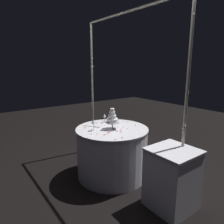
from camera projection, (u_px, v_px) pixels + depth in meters
ground_plane at (112, 174)px, 3.37m from camera, size 12.00×12.00×0.00m
decorative_arch at (128, 73)px, 3.19m from camera, size 2.18×0.06×2.51m
main_table at (112, 152)px, 3.29m from camera, size 1.12×1.12×0.78m
side_table at (172, 179)px, 2.53m from camera, size 0.53×0.53×0.76m
tiered_cake at (112, 119)px, 3.14m from camera, size 0.22×0.22×0.32m
wine_glass_0 at (112, 117)px, 3.47m from camera, size 0.06×0.06×0.14m
wine_glass_1 at (93, 122)px, 3.06m from camera, size 0.06×0.06×0.17m
wine_glass_2 at (104, 116)px, 3.50m from camera, size 0.06×0.06×0.16m
cake_knife at (92, 126)px, 3.28m from camera, size 0.26×0.18×0.01m
rose_petal_0 at (121, 129)px, 3.15m from camera, size 0.03×0.03×0.00m
rose_petal_1 at (121, 132)px, 3.03m from camera, size 0.03×0.03×0.00m
rose_petal_2 at (91, 134)px, 2.93m from camera, size 0.04×0.04×0.00m
rose_petal_3 at (117, 131)px, 3.06m from camera, size 0.05×0.05×0.00m
rose_petal_4 at (103, 121)px, 3.62m from camera, size 0.05×0.05×0.00m
rose_petal_5 at (128, 129)px, 3.18m from camera, size 0.03×0.03×0.00m
rose_petal_6 at (120, 131)px, 3.06m from camera, size 0.03×0.03×0.00m
rose_petal_7 at (122, 138)px, 2.78m from camera, size 0.04×0.05×0.00m
rose_petal_8 at (108, 133)px, 2.99m from camera, size 0.05×0.04×0.00m
rose_petal_9 at (97, 123)px, 3.49m from camera, size 0.04×0.04×0.00m
rose_petal_10 at (109, 124)px, 3.43m from camera, size 0.04×0.04×0.00m
rose_petal_11 at (136, 125)px, 3.36m from camera, size 0.04×0.04×0.00m
rose_petal_12 at (128, 122)px, 3.55m from camera, size 0.02×0.03×0.00m
rose_petal_13 at (85, 128)px, 3.22m from camera, size 0.05×0.04×0.00m
rose_petal_14 at (92, 130)px, 3.13m from camera, size 0.03×0.03×0.00m
rose_petal_15 at (107, 134)px, 2.93m from camera, size 0.04×0.03×0.00m
rose_petal_16 at (97, 134)px, 2.93m from camera, size 0.03×0.02×0.00m
rose_petal_17 at (115, 140)px, 2.71m from camera, size 0.04×0.04×0.00m
rose_petal_18 at (104, 126)px, 3.33m from camera, size 0.03×0.03×0.00m
rose_petal_19 at (123, 127)px, 3.26m from camera, size 0.03×0.02×0.00m
rose_petal_20 at (118, 127)px, 3.27m from camera, size 0.03×0.02×0.00m
rose_petal_21 at (105, 135)px, 2.90m from camera, size 0.04×0.03×0.00m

